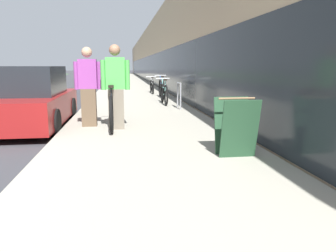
{
  "coord_description": "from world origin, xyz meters",
  "views": [
    {
      "loc": [
        5.33,
        -4.99,
        1.5
      ],
      "look_at": [
        7.85,
        12.83,
        -1.8
      ],
      "focal_mm": 35.0,
      "sensor_mm": 36.0,
      "label": 1
    }
  ],
  "objects_px": {
    "cruiser_bike_nearest": "(164,93)",
    "sandwich_board_sign": "(236,127)",
    "cruiser_bike_farthest": "(152,86)",
    "bike_rack_hoop": "(179,93)",
    "person_bystander": "(88,87)",
    "person_rider": "(116,87)",
    "parked_sedan_curbside": "(29,100)",
    "tandem_bicycle": "(112,109)",
    "cruiser_bike_middle": "(162,88)"
  },
  "relations": [
    {
      "from": "parked_sedan_curbside",
      "to": "cruiser_bike_nearest",
      "type": "bearing_deg",
      "value": 41.46
    },
    {
      "from": "parked_sedan_curbside",
      "to": "person_rider",
      "type": "bearing_deg",
      "value": -30.29
    },
    {
      "from": "person_rider",
      "to": "cruiser_bike_nearest",
      "type": "relative_size",
      "value": 1.02
    },
    {
      "from": "person_rider",
      "to": "bike_rack_hoop",
      "type": "distance_m",
      "value": 3.82
    },
    {
      "from": "tandem_bicycle",
      "to": "cruiser_bike_middle",
      "type": "height_order",
      "value": "tandem_bicycle"
    },
    {
      "from": "person_rider",
      "to": "parked_sedan_curbside",
      "type": "distance_m",
      "value": 2.5
    },
    {
      "from": "person_bystander",
      "to": "cruiser_bike_nearest",
      "type": "xyz_separation_m",
      "value": [
        2.27,
        4.17,
        -0.51
      ]
    },
    {
      "from": "bike_rack_hoop",
      "to": "cruiser_bike_middle",
      "type": "relative_size",
      "value": 0.47
    },
    {
      "from": "bike_rack_hoop",
      "to": "cruiser_bike_middle",
      "type": "xyz_separation_m",
      "value": [
        -0.11,
        3.77,
        -0.11
      ]
    },
    {
      "from": "tandem_bicycle",
      "to": "person_bystander",
      "type": "height_order",
      "value": "person_bystander"
    },
    {
      "from": "person_rider",
      "to": "sandwich_board_sign",
      "type": "xyz_separation_m",
      "value": [
        1.84,
        -2.48,
        -0.46
      ]
    },
    {
      "from": "person_bystander",
      "to": "bike_rack_hoop",
      "type": "xyz_separation_m",
      "value": [
        2.59,
        2.83,
        -0.38
      ]
    },
    {
      "from": "person_bystander",
      "to": "sandwich_board_sign",
      "type": "xyz_separation_m",
      "value": [
        2.46,
        -2.9,
        -0.44
      ]
    },
    {
      "from": "person_rider",
      "to": "sandwich_board_sign",
      "type": "distance_m",
      "value": 3.12
    },
    {
      "from": "person_bystander",
      "to": "parked_sedan_curbside",
      "type": "relative_size",
      "value": 0.43
    },
    {
      "from": "cruiser_bike_middle",
      "to": "parked_sedan_curbside",
      "type": "relative_size",
      "value": 0.43
    },
    {
      "from": "cruiser_bike_nearest",
      "to": "cruiser_bike_farthest",
      "type": "height_order",
      "value": "cruiser_bike_nearest"
    },
    {
      "from": "person_rider",
      "to": "parked_sedan_curbside",
      "type": "relative_size",
      "value": 0.44
    },
    {
      "from": "person_rider",
      "to": "cruiser_bike_middle",
      "type": "bearing_deg",
      "value": 75.22
    },
    {
      "from": "cruiser_bike_nearest",
      "to": "bike_rack_hoop",
      "type": "bearing_deg",
      "value": -76.68
    },
    {
      "from": "tandem_bicycle",
      "to": "cruiser_bike_nearest",
      "type": "xyz_separation_m",
      "value": [
        1.74,
        4.3,
        -0.02
      ]
    },
    {
      "from": "cruiser_bike_nearest",
      "to": "sandwich_board_sign",
      "type": "relative_size",
      "value": 1.98
    },
    {
      "from": "tandem_bicycle",
      "to": "person_bystander",
      "type": "distance_m",
      "value": 0.73
    },
    {
      "from": "person_rider",
      "to": "parked_sedan_curbside",
      "type": "height_order",
      "value": "person_rider"
    },
    {
      "from": "bike_rack_hoop",
      "to": "sandwich_board_sign",
      "type": "height_order",
      "value": "sandwich_board_sign"
    },
    {
      "from": "sandwich_board_sign",
      "to": "person_rider",
      "type": "bearing_deg",
      "value": 126.56
    },
    {
      "from": "person_rider",
      "to": "bike_rack_hoop",
      "type": "height_order",
      "value": "person_rider"
    },
    {
      "from": "person_bystander",
      "to": "sandwich_board_sign",
      "type": "distance_m",
      "value": 3.83
    },
    {
      "from": "person_rider",
      "to": "sandwich_board_sign",
      "type": "bearing_deg",
      "value": -53.44
    },
    {
      "from": "tandem_bicycle",
      "to": "parked_sedan_curbside",
      "type": "xyz_separation_m",
      "value": [
        -2.04,
        0.95,
        0.12
      ]
    },
    {
      "from": "person_rider",
      "to": "cruiser_bike_farthest",
      "type": "bearing_deg",
      "value": 80.05
    },
    {
      "from": "cruiser_bike_nearest",
      "to": "parked_sedan_curbside",
      "type": "bearing_deg",
      "value": -138.54
    },
    {
      "from": "sandwich_board_sign",
      "to": "parked_sedan_curbside",
      "type": "distance_m",
      "value": 5.45
    },
    {
      "from": "tandem_bicycle",
      "to": "bike_rack_hoop",
      "type": "distance_m",
      "value": 3.61
    },
    {
      "from": "parked_sedan_curbside",
      "to": "bike_rack_hoop",
      "type": "bearing_deg",
      "value": 26.09
    },
    {
      "from": "bike_rack_hoop",
      "to": "cruiser_bike_middle",
      "type": "height_order",
      "value": "cruiser_bike_middle"
    },
    {
      "from": "cruiser_bike_middle",
      "to": "sandwich_board_sign",
      "type": "relative_size",
      "value": 1.99
    },
    {
      "from": "cruiser_bike_middle",
      "to": "cruiser_bike_nearest",
      "type": "bearing_deg",
      "value": -94.75
    },
    {
      "from": "person_rider",
      "to": "cruiser_bike_nearest",
      "type": "xyz_separation_m",
      "value": [
        1.65,
        4.59,
        -0.53
      ]
    },
    {
      "from": "person_rider",
      "to": "cruiser_bike_farthest",
      "type": "relative_size",
      "value": 1.04
    },
    {
      "from": "sandwich_board_sign",
      "to": "bike_rack_hoop",
      "type": "bearing_deg",
      "value": 88.73
    },
    {
      "from": "person_bystander",
      "to": "bike_rack_hoop",
      "type": "relative_size",
      "value": 2.11
    },
    {
      "from": "bike_rack_hoop",
      "to": "sandwich_board_sign",
      "type": "relative_size",
      "value": 0.94
    },
    {
      "from": "sandwich_board_sign",
      "to": "parked_sedan_curbside",
      "type": "bearing_deg",
      "value": 136.84
    },
    {
      "from": "bike_rack_hoop",
      "to": "cruiser_bike_middle",
      "type": "bearing_deg",
      "value": 91.73
    },
    {
      "from": "tandem_bicycle",
      "to": "cruiser_bike_nearest",
      "type": "height_order",
      "value": "tandem_bicycle"
    },
    {
      "from": "person_rider",
      "to": "person_bystander",
      "type": "height_order",
      "value": "person_rider"
    },
    {
      "from": "cruiser_bike_farthest",
      "to": "cruiser_bike_nearest",
      "type": "bearing_deg",
      "value": -90.0
    },
    {
      "from": "cruiser_bike_nearest",
      "to": "cruiser_bike_middle",
      "type": "height_order",
      "value": "cruiser_bike_middle"
    },
    {
      "from": "person_bystander",
      "to": "cruiser_bike_farthest",
      "type": "bearing_deg",
      "value": 75.82
    }
  ]
}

